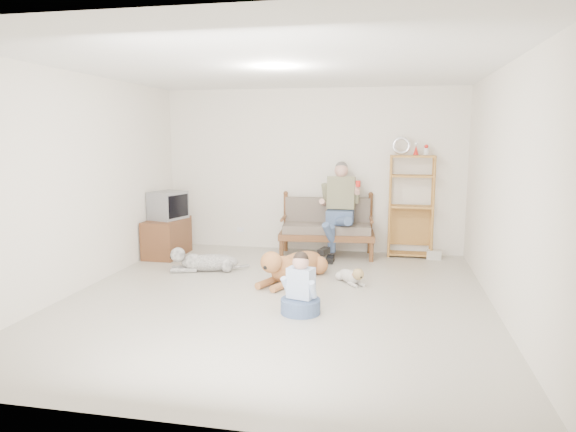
% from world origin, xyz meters
% --- Properties ---
extents(floor, '(5.50, 5.50, 0.00)m').
position_xyz_m(floor, '(0.00, 0.00, 0.00)').
color(floor, '#BCB7A5').
rests_on(floor, ground).
extents(ceiling, '(5.50, 5.50, 0.00)m').
position_xyz_m(ceiling, '(0.00, 0.00, 2.70)').
color(ceiling, white).
rests_on(ceiling, ground).
extents(wall_back, '(5.00, 0.00, 5.00)m').
position_xyz_m(wall_back, '(0.00, 2.75, 1.35)').
color(wall_back, silver).
rests_on(wall_back, ground).
extents(wall_front, '(5.00, 0.00, 5.00)m').
position_xyz_m(wall_front, '(0.00, -2.75, 1.35)').
color(wall_front, silver).
rests_on(wall_front, ground).
extents(wall_left, '(0.00, 5.50, 5.50)m').
position_xyz_m(wall_left, '(-2.50, 0.00, 1.35)').
color(wall_left, silver).
rests_on(wall_left, ground).
extents(wall_right, '(0.00, 5.50, 5.50)m').
position_xyz_m(wall_right, '(2.50, 0.00, 1.35)').
color(wall_right, silver).
rests_on(wall_right, ground).
extents(loveseat, '(1.55, 0.83, 0.95)m').
position_xyz_m(loveseat, '(0.32, 2.37, 0.49)').
color(loveseat, brown).
rests_on(loveseat, ground).
extents(man, '(0.58, 0.83, 1.34)m').
position_xyz_m(man, '(0.50, 2.18, 0.70)').
color(man, '#476183').
rests_on(man, loveseat).
extents(etagere, '(0.72, 0.32, 1.92)m').
position_xyz_m(etagere, '(1.63, 2.55, 0.84)').
color(etagere, '#B27838').
rests_on(etagere, ground).
extents(book_stack, '(0.23, 0.18, 0.14)m').
position_xyz_m(book_stack, '(2.01, 2.44, 0.07)').
color(book_stack, silver).
rests_on(book_stack, ground).
extents(tv_stand, '(0.50, 0.90, 0.60)m').
position_xyz_m(tv_stand, '(-2.23, 1.84, 0.30)').
color(tv_stand, brown).
rests_on(tv_stand, ground).
extents(crt_tv, '(0.57, 0.64, 0.44)m').
position_xyz_m(crt_tv, '(-2.19, 1.87, 0.82)').
color(crt_tv, slate).
rests_on(crt_tv, tv_stand).
extents(wall_outlet, '(0.12, 0.02, 0.08)m').
position_xyz_m(wall_outlet, '(-1.25, 2.73, 0.30)').
color(wall_outlet, white).
rests_on(wall_outlet, ground).
extents(golden_retriever, '(0.80, 1.53, 0.49)m').
position_xyz_m(golden_retriever, '(0.04, 0.83, 0.20)').
color(golden_retriever, '#C47C44').
rests_on(golden_retriever, ground).
extents(shaggy_dog, '(1.15, 0.50, 0.35)m').
position_xyz_m(shaggy_dog, '(-1.32, 1.04, 0.14)').
color(shaggy_dog, white).
rests_on(shaggy_dog, ground).
extents(terrier, '(0.43, 0.53, 0.24)m').
position_xyz_m(terrier, '(0.84, 0.83, 0.10)').
color(terrier, silver).
rests_on(terrier, ground).
extents(child, '(0.44, 0.44, 0.69)m').
position_xyz_m(child, '(0.37, -0.42, 0.25)').
color(child, '#476183').
rests_on(child, ground).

